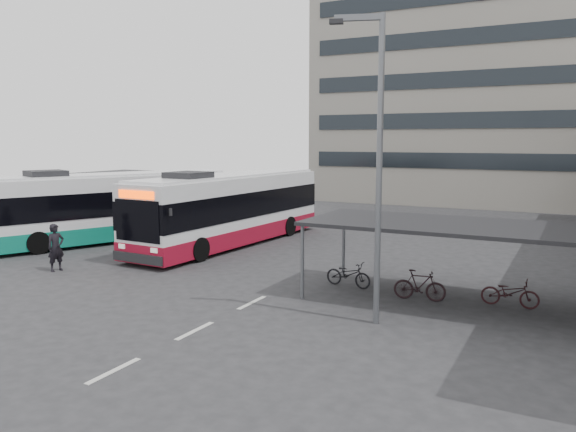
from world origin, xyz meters
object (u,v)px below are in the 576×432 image
at_px(bus_main, 231,209).
at_px(lamp_post, 376,152).
at_px(bus_teal, 111,207).
at_px(pedestrian, 56,247).

bearing_deg(bus_main, lamp_post, -36.59).
relative_size(bus_teal, pedestrian, 6.70).
bearing_deg(lamp_post, bus_main, 122.50).
bearing_deg(bus_main, pedestrian, -107.15).
relative_size(bus_main, pedestrian, 6.79).
distance_m(bus_main, lamp_post, 13.64).
bearing_deg(pedestrian, lamp_post, -80.87).
bearing_deg(bus_teal, pedestrian, -40.31).
bearing_deg(lamp_post, bus_teal, 140.30).
bearing_deg(bus_main, bus_teal, -158.66).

